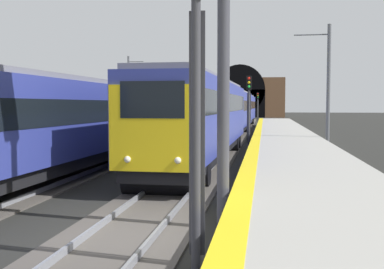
% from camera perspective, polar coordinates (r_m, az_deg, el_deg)
% --- Properties ---
extents(ground_plane, '(320.00, 320.00, 0.00)m').
position_cam_1_polar(ground_plane, '(10.70, -8.10, -12.12)').
color(ground_plane, black).
extents(platform_right, '(112.00, 4.02, 0.97)m').
position_cam_1_polar(platform_right, '(10.23, 15.88, -10.17)').
color(platform_right, '#9E9B93').
rests_on(platform_right, ground_plane).
extents(platform_right_edge_strip, '(112.00, 0.50, 0.01)m').
position_cam_1_polar(platform_right_edge_strip, '(10.05, 5.83, -7.44)').
color(platform_right_edge_strip, yellow).
rests_on(platform_right_edge_strip, platform_right).
extents(track_main_line, '(160.00, 2.92, 0.21)m').
position_cam_1_polar(track_main_line, '(10.69, -8.10, -11.90)').
color(track_main_line, '#4C4742').
rests_on(track_main_line, ground_plane).
extents(train_main_approaching, '(57.55, 3.17, 4.12)m').
position_cam_1_polar(train_main_approaching, '(42.38, 4.62, 2.88)').
color(train_main_approaching, navy).
rests_on(train_main_approaching, ground_plane).
extents(train_adjacent_platform, '(42.20, 3.31, 4.83)m').
position_cam_1_polar(train_adjacent_platform, '(27.38, -7.96, 2.22)').
color(train_adjacent_platform, navy).
rests_on(train_adjacent_platform, ground_plane).
extents(railway_signal_near, '(0.39, 0.38, 5.78)m').
position_cam_1_polar(railway_signal_near, '(8.21, 0.49, 7.63)').
color(railway_signal_near, '#38383D').
rests_on(railway_signal_near, ground_plane).
extents(railway_signal_mid, '(0.39, 0.38, 4.97)m').
position_cam_1_polar(railway_signal_mid, '(35.38, 6.80, 3.82)').
color(railway_signal_mid, '#38383D').
rests_on(railway_signal_mid, ground_plane).
extents(railway_signal_far, '(0.39, 0.38, 4.81)m').
position_cam_1_polar(railway_signal_far, '(79.57, 7.85, 3.63)').
color(railway_signal_far, '#38383D').
rests_on(railway_signal_far, ground_plane).
extents(tunnel_portal, '(2.76, 19.41, 11.50)m').
position_cam_1_polar(tunnel_portal, '(105.85, 5.76, 4.42)').
color(tunnel_portal, brown).
rests_on(tunnel_portal, ground_plane).
extents(catenary_mast_near, '(0.22, 2.14, 7.58)m').
position_cam_1_polar(catenary_mast_near, '(29.42, 15.88, 5.45)').
color(catenary_mast_near, '#595B60').
rests_on(catenary_mast_near, ground_plane).
extents(catenary_mast_far, '(0.22, 1.76, 8.04)m').
position_cam_1_polar(catenary_mast_far, '(52.06, -7.53, 4.95)').
color(catenary_mast_far, '#595B60').
rests_on(catenary_mast_far, ground_plane).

